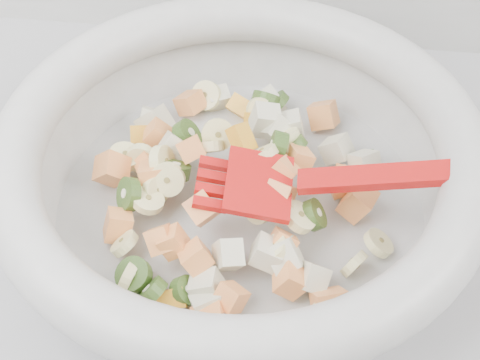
# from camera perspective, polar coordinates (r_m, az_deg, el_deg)

# --- Properties ---
(mixing_bowl) EXTENTS (0.43, 0.38, 0.11)m
(mixing_bowl) POSITION_cam_1_polar(r_m,az_deg,el_deg) (0.58, 0.01, 0.72)
(mixing_bowl) COLOR silver
(mixing_bowl) RESTS_ON counter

